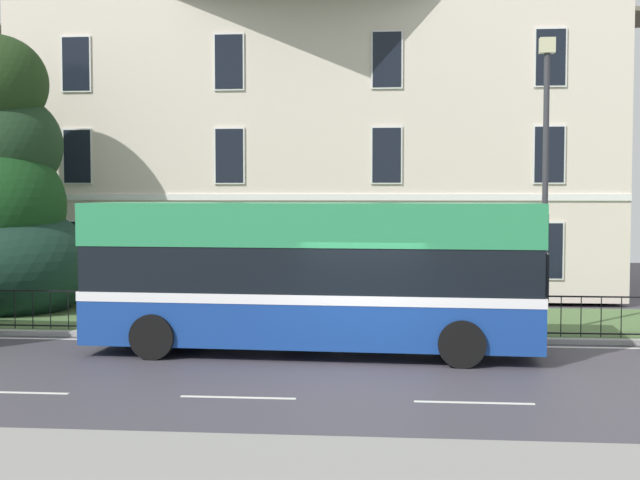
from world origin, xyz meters
TOP-DOWN VIEW (x-y plane):
  - ground_plane at (0.00, 1.02)m, footprint 60.00×56.00m
  - georgian_townhouse at (-2.14, 15.95)m, footprint 20.11×10.75m
  - iron_verge_railing at (-2.14, 4.40)m, footprint 18.89×0.04m
  - evergreen_tree at (-10.65, 7.80)m, footprint 5.11×5.11m
  - single_decker_bus at (-1.15, 2.46)m, footprint 9.89×2.99m
  - street_lamp_post at (4.20, 4.83)m, footprint 0.36×0.24m
  - litter_bin at (-1.98, 5.01)m, footprint 0.53×0.53m

SIDE VIEW (x-z plane):
  - ground_plane at x=0.00m, z-range -0.11..0.07m
  - iron_verge_railing at x=-2.14m, z-range 0.14..1.11m
  - litter_bin at x=-1.98m, z-range 0.12..1.29m
  - single_decker_bus at x=-1.15m, z-range 0.08..3.37m
  - evergreen_tree at x=-10.65m, z-range -1.18..7.20m
  - street_lamp_post at x=4.20m, z-range 0.62..7.66m
  - georgian_townhouse at x=-2.14m, z-range 0.16..12.22m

